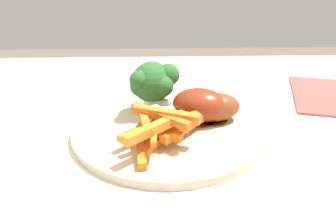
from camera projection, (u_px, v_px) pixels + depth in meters
dining_table at (130, 208)px, 0.52m from camera, size 1.19×0.83×0.72m
dinner_plate at (168, 128)px, 0.52m from camera, size 0.28×0.28×0.01m
broccoli_floret_front at (153, 82)px, 0.53m from camera, size 0.07×0.06×0.08m
carrot_fries_pile at (161, 127)px, 0.46m from camera, size 0.13×0.13×0.05m
chicken_drumstick_near at (198, 105)px, 0.52m from camera, size 0.13×0.08×0.05m
chicken_drumstick_far at (209, 107)px, 0.52m from camera, size 0.14×0.05×0.04m
napkin at (334, 96)px, 0.64m from camera, size 0.18×0.20×0.00m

